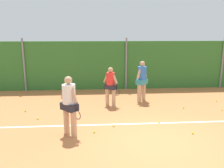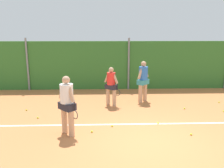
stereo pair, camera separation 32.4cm
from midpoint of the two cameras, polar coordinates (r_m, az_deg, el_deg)
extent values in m
plane|color=#C67542|center=(8.86, 8.21, -8.36)|extent=(29.65, 29.65, 0.00)
cube|color=#33702D|center=(13.08, 4.76, 4.63)|extent=(19.27, 0.25, 2.69)
cylinder|color=gray|center=(13.42, -19.51, 4.56)|extent=(0.10, 0.10, 2.87)
cylinder|color=gray|center=(12.90, 4.86, 4.93)|extent=(0.10, 0.10, 2.87)
cube|color=white|center=(8.34, 8.91, -9.73)|extent=(14.08, 0.10, 0.01)
cylinder|color=tan|center=(7.57, -10.46, -8.83)|extent=(0.18, 0.18, 0.82)
cylinder|color=tan|center=(7.30, -8.76, -9.61)|extent=(0.18, 0.18, 0.82)
cube|color=#23232D|center=(7.26, -9.77, -5.39)|extent=(0.61, 0.62, 0.22)
cylinder|color=white|center=(7.15, -9.89, -2.32)|extent=(0.40, 0.40, 0.59)
sphere|color=tan|center=(7.05, -10.02, 1.01)|extent=(0.24, 0.24, 0.24)
cylinder|color=tan|center=(7.32, -10.97, -1.66)|extent=(0.27, 0.27, 0.56)
cylinder|color=tan|center=(6.96, -8.80, -2.32)|extent=(0.27, 0.27, 0.56)
cylinder|color=black|center=(7.03, -7.93, -5.45)|extent=(0.03, 0.03, 0.28)
torus|color=#26262B|center=(7.12, -7.86, -7.51)|extent=(0.21, 0.22, 0.28)
cylinder|color=tan|center=(10.23, -0.07, -3.15)|extent=(0.17, 0.17, 0.75)
cylinder|color=tan|center=(10.06, 1.51, -3.43)|extent=(0.17, 0.17, 0.75)
cube|color=#23232D|center=(10.02, 0.72, -0.69)|extent=(0.57, 0.53, 0.20)
cylinder|color=red|center=(9.95, 0.72, 1.36)|extent=(0.36, 0.36, 0.53)
sphere|color=tan|center=(9.88, 0.73, 3.54)|extent=(0.22, 0.22, 0.22)
cylinder|color=tan|center=(10.05, -0.27, 1.71)|extent=(0.27, 0.22, 0.51)
cylinder|color=tan|center=(9.83, 1.74, 1.45)|extent=(0.27, 0.22, 0.51)
cylinder|color=black|center=(9.91, 2.30, -0.61)|extent=(0.03, 0.03, 0.28)
torus|color=#26262B|center=(9.97, 2.28, -2.12)|extent=(0.25, 0.18, 0.28)
cylinder|color=tan|center=(10.67, 7.89, -2.38)|extent=(0.18, 0.18, 0.83)
cylinder|color=tan|center=(10.96, 8.98, -2.01)|extent=(0.18, 0.18, 0.83)
cube|color=teal|center=(10.69, 8.54, 0.53)|extent=(0.62, 0.62, 0.22)
cylinder|color=blue|center=(10.62, 8.61, 2.66)|extent=(0.40, 0.40, 0.59)
sphere|color=tan|center=(10.55, 8.68, 4.94)|extent=(0.24, 0.24, 0.24)
cylinder|color=tan|center=(10.42, 7.91, 2.74)|extent=(0.27, 0.27, 0.57)
cylinder|color=tan|center=(10.80, 9.30, 3.04)|extent=(0.27, 0.27, 0.57)
sphere|color=#CCDB33|center=(8.44, 12.38, -9.39)|extent=(0.07, 0.07, 0.07)
sphere|color=#CCDB33|center=(10.27, 18.36, -5.74)|extent=(0.07, 0.07, 0.07)
sphere|color=#CCDB33|center=(9.12, -16.91, -7.97)|extent=(0.07, 0.07, 0.07)
sphere|color=#CCDB33|center=(11.74, 25.67, -4.07)|extent=(0.07, 0.07, 0.07)
sphere|color=#CCDB33|center=(8.02, 1.21, -10.28)|extent=(0.07, 0.07, 0.07)
sphere|color=#CCDB33|center=(12.06, -9.84, -2.55)|extent=(0.07, 0.07, 0.07)
sphere|color=#CCDB33|center=(7.61, -3.75, -11.64)|extent=(0.07, 0.07, 0.07)
sphere|color=#CCDB33|center=(10.14, -19.55, -6.06)|extent=(0.07, 0.07, 0.07)
sphere|color=#CCDB33|center=(10.54, 26.68, -5.99)|extent=(0.07, 0.07, 0.07)
sphere|color=#CCDB33|center=(7.86, 20.12, -11.59)|extent=(0.07, 0.07, 0.07)
camera|label=1|loc=(0.16, -88.99, 0.23)|focal=36.99mm
camera|label=2|loc=(0.16, 91.01, -0.23)|focal=36.99mm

